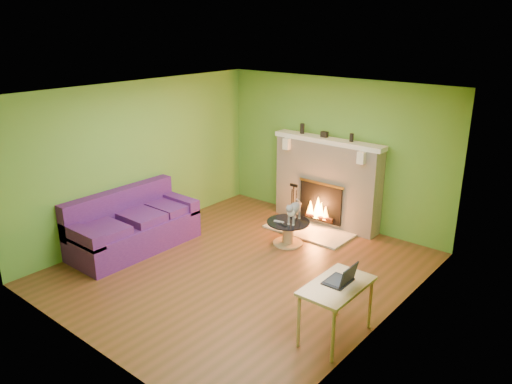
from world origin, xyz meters
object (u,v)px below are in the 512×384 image
at_px(desk, 337,291).
at_px(cat, 294,211).
at_px(sofa, 132,226).
at_px(coffee_table, 288,231).

xyz_separation_m(desk, cat, (-1.86, 1.77, -0.01)).
bearing_deg(cat, sofa, -154.79).
bearing_deg(coffee_table, desk, -41.65).
xyz_separation_m(coffee_table, cat, (0.08, 0.05, 0.36)).
bearing_deg(sofa, cat, 41.96).
distance_m(sofa, desk, 3.81).
relative_size(desk, cat, 1.52).
height_order(sofa, desk, sofa).
distance_m(sofa, cat, 2.63).
bearing_deg(cat, desk, -60.43).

